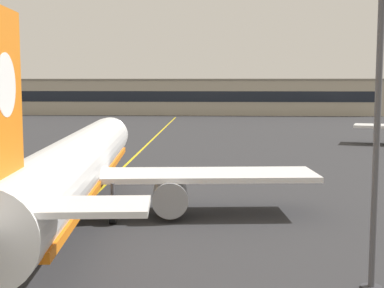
# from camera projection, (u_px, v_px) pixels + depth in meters

# --- Properties ---
(taxiway_centreline) EXTENTS (5.61, 179.93, 0.01)m
(taxiway_centreline) POSITION_uv_depth(u_px,v_px,m) (113.00, 177.00, 52.19)
(taxiway_centreline) COLOR yellow
(taxiway_centreline) RESTS_ON ground
(airliner_foreground) EXTENTS (32.32, 41.51, 11.65)m
(airliner_foreground) POSITION_uv_depth(u_px,v_px,m) (75.00, 167.00, 36.42)
(airliner_foreground) COLOR white
(airliner_foreground) RESTS_ON ground
(apron_lamp_post) EXTENTS (2.24, 0.90, 13.27)m
(apron_lamp_post) POSITION_uv_depth(u_px,v_px,m) (377.00, 129.00, 23.28)
(apron_lamp_post) COLOR #515156
(apron_lamp_post) RESTS_ON ground
(safety_cone_by_nose_gear) EXTENTS (0.44, 0.44, 0.55)m
(safety_cone_by_nose_gear) POSITION_uv_depth(u_px,v_px,m) (141.00, 175.00, 51.85)
(safety_cone_by_nose_gear) COLOR orange
(safety_cone_by_nose_gear) RESTS_ON ground
(terminal_building) EXTENTS (110.70, 12.40, 9.79)m
(terminal_building) POSITION_uv_depth(u_px,v_px,m) (177.00, 97.00, 154.03)
(terminal_building) COLOR #B2A893
(terminal_building) RESTS_ON ground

